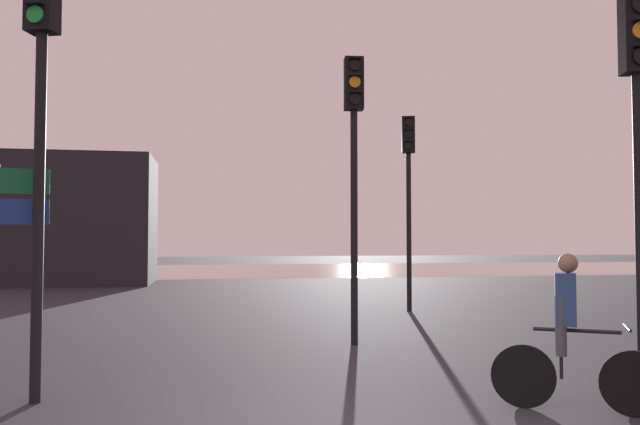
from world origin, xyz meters
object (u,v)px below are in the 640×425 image
object	(u,v)px
traffic_light_far_right	(409,176)
cyclist	(570,331)
traffic_light_near_right	(638,116)
traffic_light_center	(354,145)
traffic_light_near_left	(41,90)

from	to	relation	value
traffic_light_far_right	cyclist	size ratio (longest dim) A/B	2.97
traffic_light_near_right	traffic_light_center	size ratio (longest dim) A/B	0.93
traffic_light_near_left	cyclist	xyz separation A→B (m)	(5.51, -1.31, -2.59)
traffic_light_far_right	traffic_light_center	bearing A→B (deg)	77.48
traffic_light_near_right	traffic_light_center	world-z (taller)	traffic_light_center
traffic_light_far_right	traffic_light_near_right	bearing A→B (deg)	105.10
traffic_light_near_right	cyclist	bearing A→B (deg)	28.96
traffic_light_far_right	traffic_light_near_left	bearing A→B (deg)	64.26
traffic_light_near_right	traffic_light_center	distance (m)	4.69
traffic_light_near_right	cyclist	distance (m)	2.56
cyclist	traffic_light_far_right	bearing A→B (deg)	-157.91
traffic_light_near_left	traffic_light_near_right	bearing A→B (deg)	-171.10
traffic_light_near_left	cyclist	size ratio (longest dim) A/B	3.06
traffic_light_near_right	traffic_light_center	xyz separation A→B (m)	(-2.32, 4.07, 0.22)
traffic_light_far_right	cyclist	xyz separation A→B (m)	(-1.14, -8.83, -2.50)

